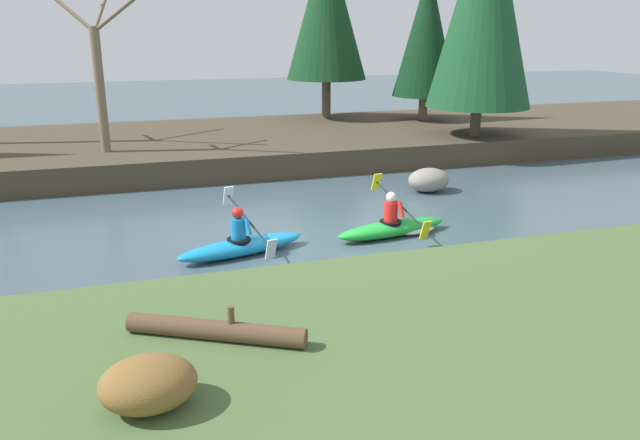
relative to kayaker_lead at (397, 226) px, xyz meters
The scene contains 11 objects.
ground_plane 1.59m from the kayaker_lead, behind, with size 90.00×90.00×0.00m, color #425660.
riverbank_near 6.74m from the kayaker_lead, 103.53° to the right, with size 44.00×6.90×0.85m.
riverbank_far 10.12m from the kayaker_lead, 98.97° to the left, with size 44.00×8.49×0.79m.
conifer_tree_left 13.98m from the kayaker_lead, 78.58° to the left, with size 3.23×3.23×7.17m.
conifer_tree_centre 13.32m from the kayaker_lead, 60.93° to the left, with size 2.55×2.55×5.90m.
bare_tree_mid_upstream 10.35m from the kayaker_lead, 127.57° to the left, with size 2.71×2.67×4.83m.
shrub_clump_third 8.54m from the kayaker_lead, 130.92° to the right, with size 0.95×0.79×0.51m.
kayaker_lead is the anchor object (origin of this frame).
kayaker_middle 3.48m from the kayaker_lead, behind, with size 2.78×2.04×1.20m.
boulder_midstream 4.06m from the kayaker_lead, 52.93° to the left, with size 1.18×0.92×0.67m.
driftwood_log 7.10m from the kayaker_lead, 132.16° to the right, with size 2.03×1.28×0.44m.
Camera 1 is at (-4.01, -11.85, 4.39)m, focal length 35.00 mm.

